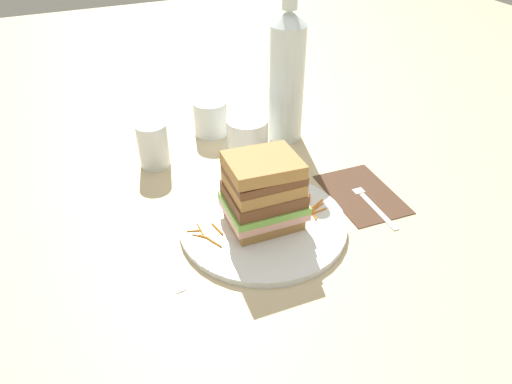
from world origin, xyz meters
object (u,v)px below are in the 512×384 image
Objects in this scene: empty_tumbler_0 at (211,118)px; main_plate at (263,224)px; napkin_dark at (362,194)px; empty_tumbler_1 at (153,145)px; fork at (368,199)px; water_bottle at (287,76)px; juice_glass at (247,141)px; knife at (156,253)px; sandwich at (263,192)px.

main_plate is at bearing -94.60° from empty_tumbler_0.
empty_tumbler_1 reaches higher than napkin_dark.
water_bottle is at bearing 96.95° from fork.
water_bottle reaches higher than juice_glass.
empty_tumbler_0 is (-0.14, 0.08, -0.10)m from water_bottle.
knife is at bearing -103.63° from empty_tumbler_1.
sandwich is at bearing 176.85° from fork.
empty_tumbler_1 reaches higher than empty_tumbler_0.
juice_glass is at bearing -14.73° from empty_tumbler_1.
juice_glass is 1.12× the size of empty_tumbler_0.
main_plate is 0.29m from empty_tumbler_1.
napkin_dark is 0.25m from juice_glass.
knife is (-0.39, -0.00, 0.00)m from napkin_dark.
sandwich is 0.23m from juice_glass.
napkin_dark is 0.29m from water_bottle.
fork is (0.20, -0.01, -0.00)m from main_plate.
main_plate is 0.20m from fork.
water_bottle is at bearing 35.94° from knife.
juice_glass reaches higher than knife.
empty_tumbler_1 is (-0.32, 0.28, 0.04)m from fork.
knife is 0.32m from juice_glass.
main_plate is at bearing 10.88° from sandwich.
empty_tumbler_0 is at bearing 85.35° from sandwich.
juice_glass reaches higher than empty_tumbler_0.
juice_glass is 0.13m from empty_tumbler_0.
main_plate reaches higher than napkin_dark.
water_bottle reaches higher than empty_tumbler_0.
sandwich is at bearing -169.12° from main_plate.
sandwich is at bearing -176.91° from napkin_dark.
empty_tumbler_0 is (0.21, 0.34, 0.04)m from knife.
empty_tumbler_1 is at bearing 179.58° from water_bottle.
sandwich is 0.35m from empty_tumbler_0.
empty_tumbler_1 is at bearing 165.27° from juice_glass.
napkin_dark is 0.85× the size of knife.
fork is at bearing -58.22° from juice_glass.
empty_tumbler_0 reaches higher than main_plate.
empty_tumbler_1 is (0.06, 0.26, 0.04)m from knife.
fork is 0.27m from juice_glass.
empty_tumbler_1 is at bearing -151.74° from empty_tumbler_0.
fork is (-0.00, -0.02, 0.00)m from napkin_dark.
sandwich is 0.32m from water_bottle.
empty_tumbler_1 reaches higher than knife.
empty_tumbler_0 is at bearing 150.52° from water_bottle.
juice_glass is at bearing -74.52° from empty_tumbler_0.
empty_tumbler_1 is (-0.12, 0.26, 0.04)m from main_plate.
napkin_dark is (0.20, 0.01, -0.00)m from main_plate.
sandwich is 0.76× the size of fork.
empty_tumbler_0 reaches higher than fork.
water_bottle is at bearing 56.93° from sandwich.
main_plate is 0.23m from juice_glass.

